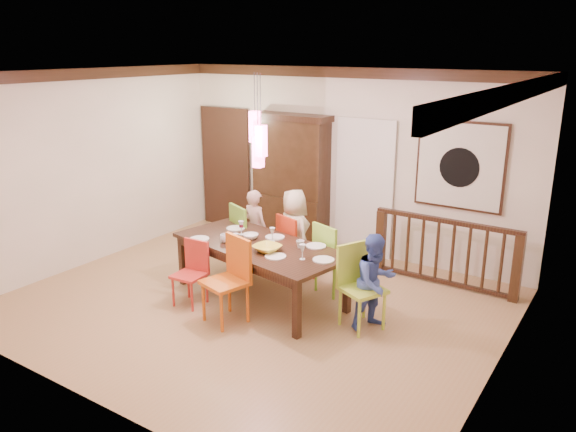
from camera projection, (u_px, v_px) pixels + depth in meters
The scene contains 37 objects.
floor at pixel (253, 304), 7.26m from camera, with size 6.00×6.00×0.00m, color #AD8354.
ceiling at pixel (249, 73), 6.42m from camera, with size 6.00×6.00×0.00m, color white.
wall_back at pixel (346, 162), 8.85m from camera, with size 6.00×6.00×0.00m, color beige.
wall_left at pixel (91, 168), 8.42m from camera, with size 5.00×5.00×0.00m, color beige.
wall_right at pixel (507, 240), 5.27m from camera, with size 5.00×5.00×0.00m, color beige.
crown_molding at pixel (249, 81), 6.45m from camera, with size 6.00×5.00×0.16m, color black, non-canonical shape.
panel_door at pixel (227, 170), 10.18m from camera, with size 1.04×0.07×2.24m, color black.
white_doorway at pixel (364, 190), 8.75m from camera, with size 0.97×0.05×2.22m, color silver.
painting at pixel (460, 166), 7.83m from camera, with size 1.25×0.06×1.25m.
pendant_cluster at pixel (258, 139), 6.86m from camera, with size 0.27×0.21×1.14m.
dining_table at pixel (260, 249), 7.27m from camera, with size 2.51×1.50×0.75m.
chair_far_left at pixel (251, 233), 8.20m from camera, with size 0.61×0.61×1.02m.
chair_far_mid at pixel (297, 242), 7.92m from camera, with size 0.55×0.55×0.96m.
chair_far_right at pixel (335, 253), 7.48m from camera, with size 0.56×0.56×0.98m.
chair_near_left at pixel (189, 270), 7.12m from camera, with size 0.40×0.40×0.83m.
chair_near_mid at pixel (225, 276), 6.64m from camera, with size 0.58×0.58×1.04m.
chair_end_right at pixel (363, 283), 6.50m from camera, with size 0.60×0.60×1.00m.
china_hutch at pixel (291, 180), 9.26m from camera, with size 1.37×0.46×2.17m.
balustrade at pixel (445, 251), 7.72m from camera, with size 2.04×0.12×0.96m.
person_far_left at pixel (255, 229), 8.33m from camera, with size 0.44×0.29×1.20m, color beige.
person_far_mid at pixel (294, 234), 7.94m from camera, with size 0.63×0.41×1.30m, color beige.
person_end_right at pixel (375, 282), 6.50m from camera, with size 0.56×0.44×1.16m, color #415AB7.
serving_bowl at pixel (267, 248), 6.97m from camera, with size 0.33×0.33×0.08m, color yellow.
small_bowl at pixel (251, 236), 7.44m from camera, with size 0.21×0.21×0.07m, color white.
cup_left at pixel (225, 238), 7.30m from camera, with size 0.14×0.14×0.11m, color silver.
cup_right at pixel (300, 244), 7.10m from camera, with size 0.10×0.10×0.10m, color silver.
plate_far_left at pixel (236, 228), 7.85m from camera, with size 0.26×0.26×0.01m, color white.
plate_far_mid at pixel (275, 237), 7.48m from camera, with size 0.26×0.26×0.01m, color white.
plate_far_right at pixel (316, 246), 7.15m from camera, with size 0.26×0.26×0.01m, color white.
plate_near_left at pixel (199, 239), 7.42m from camera, with size 0.26×0.26×0.01m, color white.
plate_near_mid at pixel (276, 256), 6.79m from camera, with size 0.26×0.26×0.01m, color white.
plate_end_right at pixel (323, 260), 6.69m from camera, with size 0.26×0.26×0.01m, color white.
wine_glass_a at pixel (241, 228), 7.58m from camera, with size 0.08×0.08×0.19m, color #590C19, non-canonical shape.
wine_glass_b at pixel (272, 235), 7.31m from camera, with size 0.08×0.08×0.19m, color silver, non-canonical shape.
wine_glass_c at pixel (236, 241), 7.08m from camera, with size 0.08×0.08×0.19m, color #590C19, non-canonical shape.
wine_glass_d at pixel (302, 252), 6.70m from camera, with size 0.08×0.08×0.19m, color silver, non-canonical shape.
napkin at pixel (239, 249), 7.05m from camera, with size 0.18×0.14×0.01m, color #D83359.
Camera 1 is at (4.00, -5.30, 3.19)m, focal length 35.00 mm.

